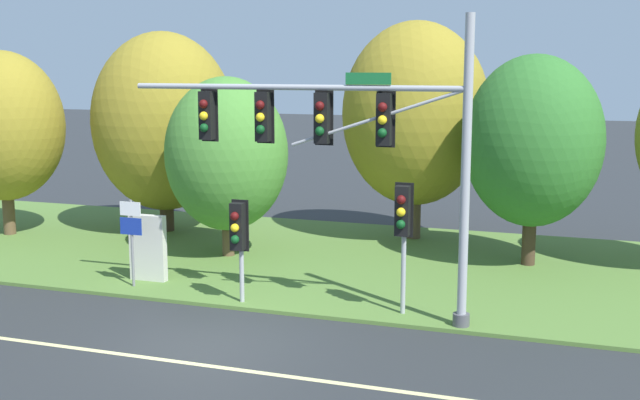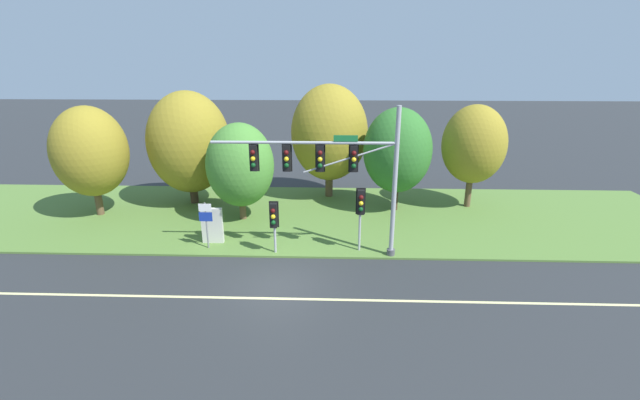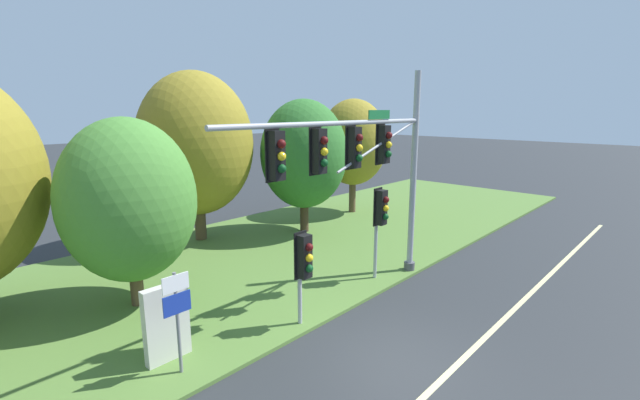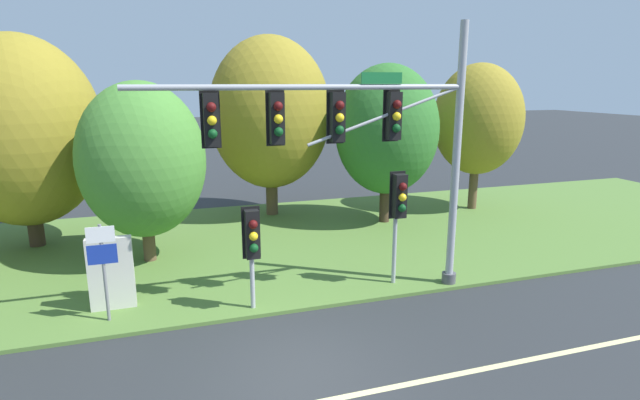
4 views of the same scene
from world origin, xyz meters
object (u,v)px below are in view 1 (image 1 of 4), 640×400
at_px(pedestrian_signal_further_along, 238,231).
at_px(tree_behind_signpost, 227,154).
at_px(pedestrian_signal_near_kerb, 403,219).
at_px(info_kiosk, 148,248).
at_px(route_sign_post, 131,231).
at_px(tree_mid_verge, 416,114).
at_px(tree_nearest_road, 3,126).
at_px(traffic_signal_mast, 346,135).
at_px(tree_tall_centre, 533,141).
at_px(tree_left_of_mast, 164,122).

height_order(pedestrian_signal_further_along, tree_behind_signpost, tree_behind_signpost).
relative_size(pedestrian_signal_near_kerb, tree_behind_signpost, 0.57).
bearing_deg(info_kiosk, route_sign_post, -95.82).
distance_m(pedestrian_signal_further_along, tree_mid_verge, 9.97).
bearing_deg(tree_behind_signpost, tree_nearest_road, 177.33).
relative_size(tree_nearest_road, info_kiosk, 3.49).
height_order(route_sign_post, tree_nearest_road, tree_nearest_road).
bearing_deg(info_kiosk, traffic_signal_mast, -10.80).
bearing_deg(info_kiosk, tree_mid_verge, 53.48).
relative_size(route_sign_post, tree_behind_signpost, 0.42).
distance_m(pedestrian_signal_near_kerb, info_kiosk, 7.80).
distance_m(pedestrian_signal_near_kerb, pedestrian_signal_further_along, 4.24).
relative_size(tree_behind_signpost, tree_tall_centre, 0.89).
relative_size(route_sign_post, tree_tall_centre, 0.38).
relative_size(traffic_signal_mast, tree_behind_signpost, 1.51).
xyz_separation_m(tree_left_of_mast, info_kiosk, (3.00, -6.33, -3.10)).
distance_m(pedestrian_signal_further_along, tree_left_of_mast, 10.17).
bearing_deg(tree_mid_verge, tree_left_of_mast, -169.14).
bearing_deg(tree_behind_signpost, tree_mid_verge, 41.68).
relative_size(pedestrian_signal_near_kerb, tree_left_of_mast, 0.45).
bearing_deg(pedestrian_signal_further_along, info_kiosk, 159.86).
distance_m(pedestrian_signal_further_along, tree_nearest_road, 12.82).
height_order(pedestrian_signal_near_kerb, tree_mid_verge, tree_mid_verge).
height_order(traffic_signal_mast, pedestrian_signal_near_kerb, traffic_signal_mast).
relative_size(tree_nearest_road, tree_mid_verge, 0.87).
bearing_deg(traffic_signal_mast, pedestrian_signal_further_along, -178.79).
distance_m(route_sign_post, tree_tall_centre, 12.13).
height_order(tree_mid_verge, tree_tall_centre, tree_mid_verge).
xyz_separation_m(traffic_signal_mast, tree_mid_verge, (-0.30, 9.25, -0.04)).
bearing_deg(tree_tall_centre, tree_mid_verge, 147.75).
height_order(pedestrian_signal_near_kerb, tree_left_of_mast, tree_left_of_mast).
bearing_deg(tree_behind_signpost, pedestrian_signal_further_along, -61.67).
relative_size(traffic_signal_mast, pedestrian_signal_further_along, 3.21).
bearing_deg(pedestrian_signal_near_kerb, tree_left_of_mast, 145.89).
xyz_separation_m(route_sign_post, tree_nearest_road, (-8.06, 4.64, 2.34)).
distance_m(pedestrian_signal_further_along, route_sign_post, 3.55).
xyz_separation_m(pedestrian_signal_near_kerb, info_kiosk, (-7.61, 0.85, -1.47)).
bearing_deg(tree_tall_centre, traffic_signal_mast, -120.58).
height_order(traffic_signal_mast, tree_left_of_mast, tree_left_of_mast).
bearing_deg(pedestrian_signal_near_kerb, tree_behind_signpost, 147.19).
distance_m(traffic_signal_mast, pedestrian_signal_further_along, 3.81).
xyz_separation_m(pedestrian_signal_near_kerb, tree_tall_centre, (2.55, 6.26, 1.41)).
height_order(tree_behind_signpost, info_kiosk, tree_behind_signpost).
distance_m(route_sign_post, tree_left_of_mast, 8.02).
bearing_deg(tree_nearest_road, tree_behind_signpost, -2.67).
bearing_deg(info_kiosk, tree_nearest_road, 154.25).
bearing_deg(tree_tall_centre, pedestrian_signal_further_along, -135.36).
xyz_separation_m(tree_left_of_mast, tree_mid_verge, (8.96, 1.72, 0.36)).
bearing_deg(pedestrian_signal_near_kerb, tree_nearest_road, 163.13).
height_order(pedestrian_signal_further_along, route_sign_post, pedestrian_signal_further_along).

